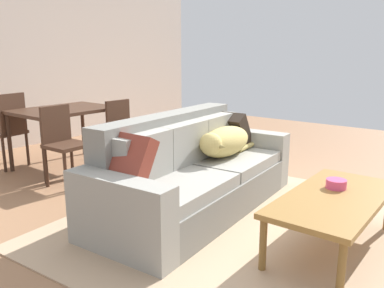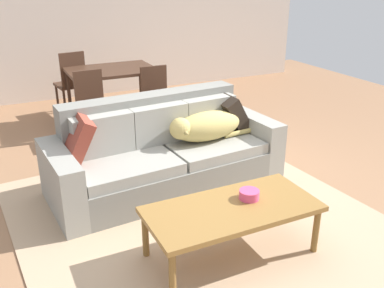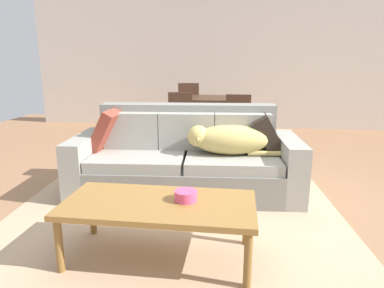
# 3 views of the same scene
# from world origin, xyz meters

# --- Properties ---
(ground_plane) EXTENTS (10.00, 10.00, 0.00)m
(ground_plane) POSITION_xyz_m (0.00, 0.00, 0.00)
(ground_plane) COLOR #996C4B
(back_partition) EXTENTS (8.00, 0.12, 2.70)m
(back_partition) POSITION_xyz_m (0.00, 4.00, 1.35)
(back_partition) COLOR beige
(back_partition) RESTS_ON ground
(area_rug) EXTENTS (3.18, 3.36, 0.01)m
(area_rug) POSITION_xyz_m (-0.27, -0.48, 0.01)
(area_rug) COLOR tan
(area_rug) RESTS_ON ground
(couch) EXTENTS (2.34, 1.08, 0.89)m
(couch) POSITION_xyz_m (-0.27, 0.28, 0.33)
(couch) COLOR gray
(couch) RESTS_ON ground
(dog_on_left_cushion) EXTENTS (0.94, 0.40, 0.29)m
(dog_on_left_cushion) POSITION_xyz_m (0.15, 0.21, 0.58)
(dog_on_left_cushion) COLOR tan
(dog_on_left_cushion) RESTS_ON couch
(throw_pillow_by_left_arm) EXTENTS (0.31, 0.45, 0.45)m
(throw_pillow_by_left_arm) POSITION_xyz_m (-1.11, 0.26, 0.63)
(throw_pillow_by_left_arm) COLOR brown
(throw_pillow_by_left_arm) RESTS_ON couch
(throw_pillow_by_right_arm) EXTENTS (0.34, 0.40, 0.42)m
(throw_pillow_by_right_arm) POSITION_xyz_m (0.56, 0.39, 0.61)
(throw_pillow_by_right_arm) COLOR #2D231B
(throw_pillow_by_right_arm) RESTS_ON couch
(coffee_table) EXTENTS (1.29, 0.62, 0.42)m
(coffee_table) POSITION_xyz_m (-0.26, -1.03, 0.38)
(coffee_table) COLOR olive
(coffee_table) RESTS_ON ground
(bowl_on_coffee_table) EXTENTS (0.15, 0.15, 0.07)m
(bowl_on_coffee_table) POSITION_xyz_m (-0.08, -0.98, 0.46)
(bowl_on_coffee_table) COLOR #EA4C7F
(bowl_on_coffee_table) RESTS_ON coffee_table
(dining_table) EXTENTS (1.19, 0.86, 0.76)m
(dining_table) POSITION_xyz_m (-0.17, 2.41, 0.69)
(dining_table) COLOR #442B1D
(dining_table) RESTS_ON ground
(dining_chair_near_left) EXTENTS (0.41, 0.41, 0.88)m
(dining_chair_near_left) POSITION_xyz_m (-0.61, 1.81, 0.50)
(dining_chair_near_left) COLOR #442B1D
(dining_chair_near_left) RESTS_ON ground
(dining_chair_near_right) EXTENTS (0.41, 0.41, 0.87)m
(dining_chair_near_right) POSITION_xyz_m (0.24, 1.77, 0.49)
(dining_chair_near_right) COLOR #442B1D
(dining_chair_near_right) RESTS_ON ground
(dining_chair_far_left) EXTENTS (0.45, 0.45, 0.96)m
(dining_chair_far_left) POSITION_xyz_m (-0.64, 2.94, 0.53)
(dining_chair_far_left) COLOR #442B1D
(dining_chair_far_left) RESTS_ON ground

